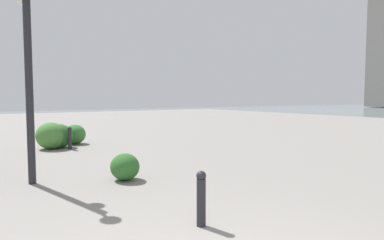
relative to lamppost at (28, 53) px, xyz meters
name	(u,v)px	position (x,y,z in m)	size (l,w,h in m)	color
lamppost	(28,53)	(0.00, 0.00, 0.00)	(0.98, 0.28, 3.75)	#232328
bollard_near	(201,197)	(-3.53, -1.54, -2.14)	(0.13, 0.13, 0.73)	#232328
bollard_mid	(70,138)	(3.96, -1.61, -2.14)	(0.13, 0.13, 0.74)	#232328
shrub_low	(51,136)	(4.40, -1.12, -2.09)	(1.02, 0.92, 0.87)	#477F38
shrub_round	(75,134)	(5.12, -2.05, -2.17)	(0.82, 0.74, 0.70)	#387533
shrub_wide	(59,136)	(4.48, -1.41, -2.13)	(0.93, 0.84, 0.79)	#2D6628
shrub_tall	(125,167)	(-0.73, -1.61, -2.25)	(0.64, 0.58, 0.54)	#2D6628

